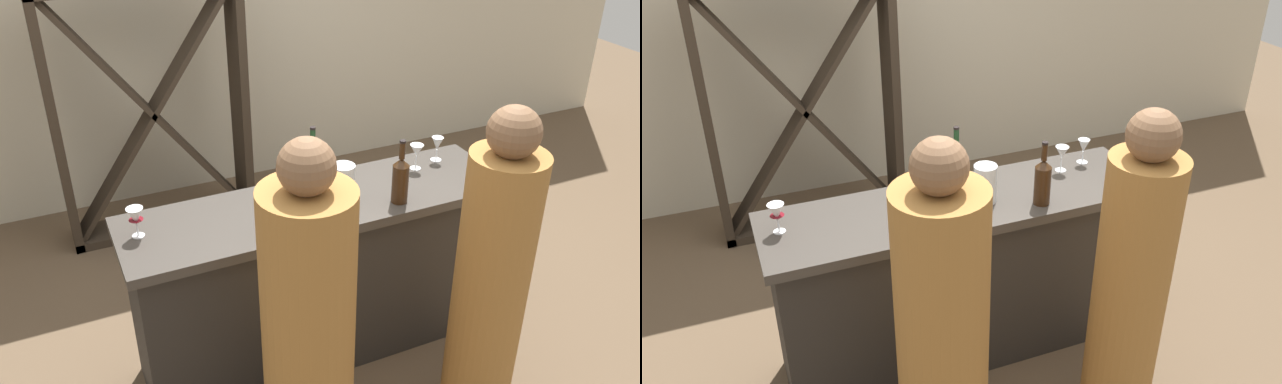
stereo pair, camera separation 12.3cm
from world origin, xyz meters
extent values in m
plane|color=brown|center=(0.00, 0.00, 0.00)|extent=(12.00, 12.00, 0.00)
cube|color=beige|center=(0.00, 2.20, 1.40)|extent=(8.00, 0.10, 2.80)
cube|color=#2A2723|center=(0.00, 0.00, 0.45)|extent=(1.91, 0.47, 0.89)
cube|color=#3D3833|center=(0.00, 0.00, 0.92)|extent=(1.99, 0.55, 0.05)
cube|color=#33281E|center=(-1.11, 1.65, 0.88)|extent=(0.06, 0.28, 1.76)
cube|color=#33281E|center=(0.13, 1.65, 0.88)|extent=(0.06, 0.28, 1.76)
cube|color=#33281E|center=(-0.49, 1.65, 0.03)|extent=(1.30, 0.28, 0.06)
cube|color=#33281E|center=(-0.49, 1.65, 0.88)|extent=(1.21, 0.20, 1.66)
cube|color=#33281E|center=(-0.49, 1.65, 0.88)|extent=(1.21, 0.20, 1.66)
cylinder|color=#B7C6B2|center=(-0.33, -0.19, 1.03)|extent=(0.07, 0.07, 0.17)
cone|color=#B7C6B2|center=(-0.33, -0.19, 1.13)|extent=(0.07, 0.07, 0.03)
cylinder|color=#B7C6B2|center=(-0.33, -0.19, 1.18)|extent=(0.03, 0.03, 0.07)
cylinder|color=black|center=(-0.33, -0.19, 1.22)|extent=(0.03, 0.03, 0.01)
cylinder|color=#193D1E|center=(0.04, 0.18, 1.04)|extent=(0.08, 0.08, 0.19)
cone|color=#193D1E|center=(0.04, 0.18, 1.15)|extent=(0.08, 0.08, 0.04)
cylinder|color=#193D1E|center=(0.04, 0.18, 1.21)|extent=(0.03, 0.03, 0.08)
cylinder|color=black|center=(0.04, 0.18, 1.26)|extent=(0.03, 0.03, 0.01)
cylinder|color=#331E0F|center=(0.35, -0.17, 1.04)|extent=(0.08, 0.08, 0.20)
cone|color=#331E0F|center=(0.35, -0.17, 1.16)|extent=(0.08, 0.08, 0.04)
cylinder|color=#331E0F|center=(0.35, -0.17, 1.22)|extent=(0.03, 0.03, 0.08)
cylinder|color=black|center=(0.35, -0.17, 1.27)|extent=(0.03, 0.03, 0.01)
cylinder|color=white|center=(-0.10, -0.18, 0.94)|extent=(0.06, 0.06, 0.00)
cylinder|color=white|center=(-0.10, -0.18, 0.98)|extent=(0.01, 0.01, 0.08)
cone|color=white|center=(-0.10, -0.18, 1.06)|extent=(0.08, 0.08, 0.08)
cone|color=maroon|center=(-0.10, -0.18, 1.04)|extent=(0.07, 0.07, 0.03)
cylinder|color=white|center=(-0.88, 0.05, 0.94)|extent=(0.06, 0.06, 0.00)
cylinder|color=white|center=(-0.88, 0.05, 0.98)|extent=(0.01, 0.01, 0.06)
cone|color=white|center=(-0.88, 0.05, 1.05)|extent=(0.08, 0.08, 0.08)
cone|color=maroon|center=(-0.88, 0.05, 1.02)|extent=(0.07, 0.07, 0.02)
cylinder|color=white|center=(-0.16, 0.05, 0.94)|extent=(0.06, 0.06, 0.00)
cylinder|color=white|center=(-0.16, 0.05, 0.98)|extent=(0.01, 0.01, 0.07)
cone|color=white|center=(-0.16, 0.05, 1.05)|extent=(0.07, 0.07, 0.07)
cylinder|color=white|center=(0.61, 0.10, 0.94)|extent=(0.06, 0.06, 0.00)
cylinder|color=white|center=(0.61, 0.10, 0.98)|extent=(0.01, 0.01, 0.07)
cone|color=white|center=(0.61, 0.10, 1.05)|extent=(0.07, 0.07, 0.07)
cylinder|color=white|center=(0.77, 0.15, 0.94)|extent=(0.06, 0.06, 0.00)
cylinder|color=white|center=(0.77, 0.15, 0.98)|extent=(0.01, 0.01, 0.06)
cone|color=white|center=(0.77, 0.15, 1.04)|extent=(0.06, 0.06, 0.07)
cylinder|color=silver|center=(0.11, -0.04, 1.04)|extent=(0.12, 0.12, 0.19)
cylinder|color=#9E6B33|center=(-0.36, -0.67, 0.71)|extent=(0.46, 0.46, 1.42)
sphere|color=brown|center=(-0.36, -0.67, 1.52)|extent=(0.22, 0.22, 0.22)
cylinder|color=#9E6B33|center=(0.53, -0.70, 0.70)|extent=(0.43, 0.43, 1.40)
sphere|color=brown|center=(0.53, -0.70, 1.50)|extent=(0.22, 0.22, 0.22)
camera|label=1|loc=(-1.18, -2.58, 2.58)|focal=37.21mm
camera|label=2|loc=(-1.06, -2.63, 2.58)|focal=37.21mm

